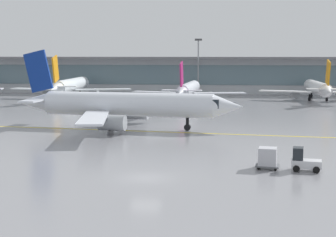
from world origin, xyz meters
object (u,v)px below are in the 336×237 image
(gate_airplane_2, at_px, (189,89))
(cargo_dolly_lead, at_px, (268,157))
(gate_airplane_1, at_px, (71,86))
(apron_light_mast_1, at_px, (198,64))
(taxiing_regional_jet, at_px, (126,105))
(baggage_tug, at_px, (304,161))
(gate_airplane_3, at_px, (317,88))

(gate_airplane_2, height_order, cargo_dolly_lead, gate_airplane_2)
(gate_airplane_1, xyz_separation_m, apron_light_mast_1, (28.84, 13.87, 4.72))
(taxiing_regional_jet, height_order, apron_light_mast_1, apron_light_mast_1)
(cargo_dolly_lead, distance_m, apron_light_mast_1, 84.25)
(taxiing_regional_jet, height_order, baggage_tug, taxiing_regional_jet)
(gate_airplane_2, bearing_deg, baggage_tug, -163.60)
(gate_airplane_3, xyz_separation_m, taxiing_regional_jet, (-34.61, -47.31, 0.52))
(gate_airplane_1, relative_size, apron_light_mast_1, 2.16)
(gate_airplane_2, bearing_deg, taxiing_regional_jet, 175.65)
(baggage_tug, bearing_deg, cargo_dolly_lead, 180.00)
(apron_light_mast_1, bearing_deg, gate_airplane_3, -24.61)
(gate_airplane_3, relative_size, baggage_tug, 9.99)
(taxiing_regional_jet, xyz_separation_m, cargo_dolly_lead, (17.50, -23.57, -2.24))
(gate_airplane_2, bearing_deg, gate_airplane_1, 85.48)
(gate_airplane_2, bearing_deg, cargo_dolly_lead, -166.17)
(gate_airplane_3, xyz_separation_m, apron_light_mast_1, (-27.26, 12.49, 4.98))
(gate_airplane_3, height_order, apron_light_mast_1, apron_light_mast_1)
(gate_airplane_3, distance_m, baggage_tug, 72.76)
(gate_airplane_1, distance_m, taxiing_regional_jet, 50.70)
(gate_airplane_3, relative_size, cargo_dolly_lead, 11.97)
(taxiing_regional_jet, xyz_separation_m, apron_light_mast_1, (7.34, 59.79, 4.47))
(gate_airplane_2, bearing_deg, gate_airplane_3, -75.21)
(gate_airplane_2, height_order, baggage_tug, gate_airplane_2)
(apron_light_mast_1, bearing_deg, cargo_dolly_lead, -83.05)
(gate_airplane_1, bearing_deg, cargo_dolly_lead, -152.24)
(gate_airplane_1, xyz_separation_m, gate_airplane_2, (27.58, -4.09, -0.35))
(gate_airplane_2, height_order, apron_light_mast_1, apron_light_mast_1)
(taxiing_regional_jet, height_order, cargo_dolly_lead, taxiing_regional_jet)
(gate_airplane_1, bearing_deg, gate_airplane_3, -90.12)
(taxiing_regional_jet, bearing_deg, gate_airplane_2, 88.33)
(gate_airplane_1, bearing_deg, baggage_tug, -150.48)
(taxiing_regional_jet, bearing_deg, apron_light_mast_1, 89.61)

